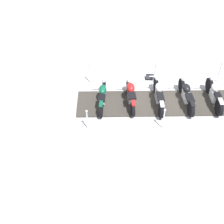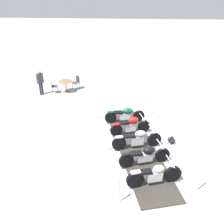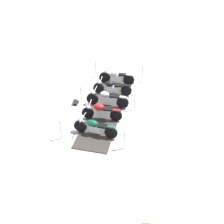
{
  "view_description": "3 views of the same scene",
  "coord_description": "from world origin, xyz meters",
  "views": [
    {
      "loc": [
        10.0,
        0.34,
        8.83
      ],
      "look_at": [
        1.77,
        -1.6,
        0.79
      ],
      "focal_mm": 49.13,
      "sensor_mm": 36.0,
      "label": 1
    },
    {
      "loc": [
        0.57,
        9.61,
        6.97
      ],
      "look_at": [
        1.25,
        -2.12,
        0.71
      ],
      "focal_mm": 41.12,
      "sensor_mm": 36.0,
      "label": 2
    },
    {
      "loc": [
        5.45,
        -10.17,
        8.38
      ],
      "look_at": [
        0.99,
        -1.4,
        0.9
      ],
      "focal_mm": 42.35,
      "sensor_mm": 36.0,
      "label": 3
    }
  ],
  "objects": [
    {
      "name": "cafe_chair_near_table",
      "position": [
        5.37,
        -5.96,
        0.54
      ],
      "size": [
        0.49,
        0.49,
        0.92
      ],
      "rotation": [
        0.0,
        0.0,
        -2.88
      ],
      "color": "olive",
      "rests_on": "ground_plane"
    },
    {
      "name": "cafe_chair_across_table",
      "position": [
        3.96,
        -6.71,
        0.56
      ],
      "size": [
        0.56,
        0.56,
        0.95
      ],
      "rotation": [
        0.0,
        0.0,
        0.72
      ],
      "color": "#2D2D33",
      "rests_on": "ground_plane"
    },
    {
      "name": "stanchion_right_mid",
      "position": [
        -1.42,
        -0.36,
        0.33
      ],
      "size": [
        0.34,
        0.34,
        1.06
      ],
      "color": "silver",
      "rests_on": "ground_plane"
    },
    {
      "name": "motorcycle_chrome",
      "position": [
        -0.03,
        -0.01,
        0.5
      ],
      "size": [
        2.25,
        0.87,
        0.94
      ],
      "rotation": [
        0.0,
        0.0,
        -2.89
      ],
      "color": "black",
      "rests_on": "display_platform"
    },
    {
      "name": "stanchion_left_rear",
      "position": [
        2.14,
        -2.49,
        0.31
      ],
      "size": [
        0.34,
        0.34,
        1.02
      ],
      "color": "silver",
      "rests_on": "ground_plane"
    },
    {
      "name": "motorcycle_cream",
      "position": [
        -0.6,
        2.28,
        0.49
      ],
      "size": [
        2.1,
        0.87,
        0.98
      ],
      "rotation": [
        0.0,
        0.0,
        -2.87
      ],
      "color": "black",
      "rests_on": "display_platform"
    },
    {
      "name": "info_placard",
      "position": [
        -1.64,
        -0.58,
        0.08
      ],
      "size": [
        0.35,
        0.45,
        0.21
      ],
      "rotation": [
        0.0,
        0.0,
        1.82
      ],
      "color": "#333338",
      "rests_on": "ground_plane"
    },
    {
      "name": "bystander_person",
      "position": [
        6.11,
        -5.66,
        1.0
      ],
      "size": [
        0.45,
        0.42,
        1.67
      ],
      "rotation": [
        0.0,
        0.0,
        2.25
      ],
      "color": "#23232D",
      "rests_on": "ground_plane"
    },
    {
      "name": "stanchion_left_mid",
      "position": [
        1.42,
        0.36,
        0.32
      ],
      "size": [
        0.35,
        0.35,
        1.04
      ],
      "color": "silver",
      "rests_on": "ground_plane"
    },
    {
      "name": "display_platform",
      "position": [
        0.0,
        0.0,
        0.02
      ],
      "size": [
        3.26,
        7.1,
        0.05
      ],
      "primitive_type": "cube",
      "rotation": [
        0.0,
        0.0,
        -1.32
      ],
      "color": "#38332D",
      "rests_on": "ground_plane"
    },
    {
      "name": "motorcycle_maroon",
      "position": [
        0.25,
        -1.16,
        0.53
      ],
      "size": [
        1.97,
        0.91,
        0.91
      ],
      "rotation": [
        0.0,
        0.0,
        -2.82
      ],
      "color": "black",
      "rests_on": "display_platform"
    },
    {
      "name": "cafe_table",
      "position": [
        4.57,
        -6.17,
        0.6
      ],
      "size": [
        0.86,
        0.86,
        0.79
      ],
      "color": "olive",
      "rests_on": "ground_plane"
    },
    {
      "name": "motorcycle_forest",
      "position": [
        0.54,
        -2.29,
        0.49
      ],
      "size": [
        2.11,
        0.72,
        0.9
      ],
      "rotation": [
        0.0,
        0.0,
        -2.97
      ],
      "color": "black",
      "rests_on": "display_platform"
    },
    {
      "name": "motorcycle_black",
      "position": [
        -0.32,
        1.13,
        0.48
      ],
      "size": [
        2.14,
        0.93,
        0.91
      ],
      "rotation": [
        0.0,
        0.0,
        -2.83
      ],
      "color": "black",
      "rests_on": "display_platform"
    },
    {
      "name": "ground_plane",
      "position": [
        0.0,
        0.0,
        0.0
      ],
      "size": [
        80.0,
        80.0,
        0.0
      ],
      "primitive_type": "plane",
      "color": "#B2B2B7"
    },
    {
      "name": "stanchion_right_front",
      "position": [
        -2.14,
        2.49,
        0.38
      ],
      "size": [
        0.31,
        0.31,
        1.12
      ],
      "color": "silver",
      "rests_on": "ground_plane"
    },
    {
      "name": "stanchion_right_rear",
      "position": [
        -0.7,
        -3.21,
        0.34
      ],
      "size": [
        0.34,
        0.34,
        1.08
      ],
      "color": "silver",
      "rests_on": "ground_plane"
    },
    {
      "name": "stanchion_left_front",
      "position": [
        0.7,
        3.21,
        0.38
      ],
      "size": [
        0.3,
        0.3,
        1.09
      ],
      "color": "silver",
      "rests_on": "ground_plane"
    }
  ]
}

